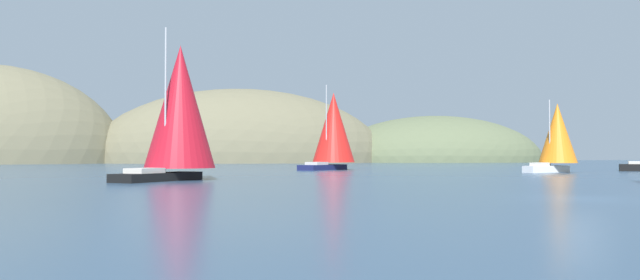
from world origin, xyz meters
The scene contains 6 objects.
ground_plane centered at (0.00, 0.00, 0.00)m, with size 360.00×360.00×0.00m, color #2D4760.
headland_right centered at (60.00, 135.00, 0.00)m, with size 62.81×44.00×26.14m, color #5B6647.
headland_center centered at (5.00, 135.00, 0.00)m, with size 77.41×44.00×38.22m, color #6B664C.
sailboat_red_spinnaker centered at (5.34, 54.78, 5.32)m, with size 9.85×9.54×11.06m.
sailboat_orange_sail centered at (25.49, 35.56, 4.10)m, with size 7.47×5.05×7.98m.
sailboat_crimson_sail centered at (-15.72, 25.21, 5.39)m, with size 8.77×9.36×11.36m.
Camera 1 is at (-17.58, -22.20, 1.86)m, focal length 34.08 mm.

